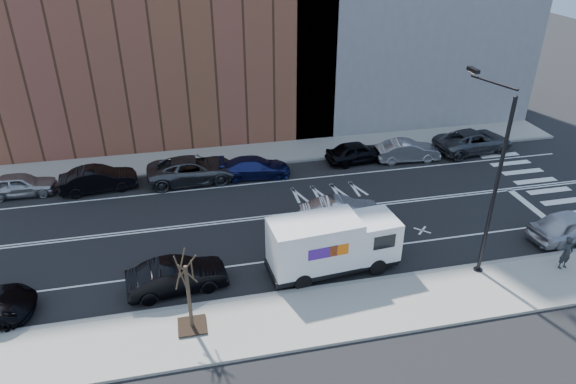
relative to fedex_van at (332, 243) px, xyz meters
name	(u,v)px	position (x,y,z in m)	size (l,w,h in m)	color
ground	(304,213)	(0.01, 5.60, -1.55)	(120.00, 120.00, 0.00)	black
sidewalk_near	(352,310)	(0.01, -3.20, -1.47)	(44.00, 3.60, 0.15)	gray
sidewalk_far	(275,152)	(0.01, 14.40, -1.47)	(44.00, 3.60, 0.15)	gray
curb_near	(340,285)	(0.01, -1.40, -1.46)	(44.00, 0.25, 0.17)	gray
curb_far	(280,162)	(0.01, 12.60, -1.46)	(44.00, 0.25, 0.17)	gray
crosswalk	(542,186)	(16.01, 5.60, -1.54)	(3.00, 14.00, 0.01)	white
road_markings	(304,213)	(0.01, 5.60, -1.54)	(40.00, 8.60, 0.01)	white
streetlight	(491,176)	(7.01, -1.31, 3.53)	(0.44, 4.02, 9.34)	black
street_tree	(190,303)	(-6.99, -2.80, -0.10)	(1.20, 1.20, 3.75)	black
fedex_van	(332,243)	(0.00, 0.00, 0.00)	(6.62, 2.76, 2.95)	black
far_parked_a	(20,185)	(-16.79, 11.57, -0.82)	(1.71, 4.25, 1.45)	#A6A5AA
far_parked_b	(98,179)	(-12.08, 11.19, -0.77)	(1.64, 4.71, 1.55)	black
far_parked_c	(193,169)	(-6.14, 11.23, -0.73)	(2.71, 5.89, 1.64)	#424449
far_parked_d	(255,167)	(-2.05, 10.96, -0.86)	(1.91, 4.70, 1.36)	navy
far_parked_e	(357,152)	(5.39, 11.67, -0.79)	(1.79, 4.46, 1.52)	black
far_parked_f	(407,151)	(8.97, 11.17, -0.80)	(1.58, 4.53, 1.49)	#98989C
far_parked_g	(473,141)	(14.41, 11.63, -0.73)	(2.71, 5.87, 1.63)	#434549
driving_sedan	(342,212)	(1.78, 3.96, -0.78)	(1.62, 4.66, 1.53)	#AAAAAE
near_parked_rear_a	(177,276)	(-7.49, 0.04, -0.79)	(1.61, 4.62, 1.52)	black
near_parked_front	(571,226)	(13.39, -0.14, -0.73)	(1.93, 4.80, 1.63)	#BBBBC0
pedestrian	(567,253)	(11.20, -2.54, -0.51)	(0.64, 0.42, 1.77)	#222527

